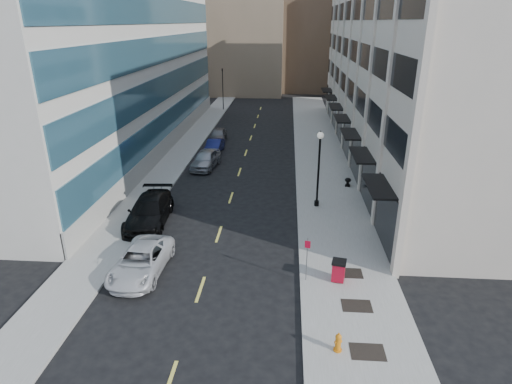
# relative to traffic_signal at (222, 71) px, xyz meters

# --- Properties ---
(ground) EXTENTS (160.00, 160.00, 0.00)m
(ground) POSITION_rel_traffic_signal_xyz_m (5.50, -48.00, -5.72)
(ground) COLOR black
(ground) RESTS_ON ground
(sidewalk_right) EXTENTS (5.00, 80.00, 0.15)m
(sidewalk_right) POSITION_rel_traffic_signal_xyz_m (13.00, -28.00, -5.64)
(sidewalk_right) COLOR gray
(sidewalk_right) RESTS_ON ground
(sidewalk_left) EXTENTS (3.00, 80.00, 0.15)m
(sidewalk_left) POSITION_rel_traffic_signal_xyz_m (-1.00, -28.00, -5.64)
(sidewalk_left) COLOR gray
(sidewalk_left) RESTS_ON ground
(building_right) EXTENTS (15.30, 46.50, 18.25)m
(building_right) POSITION_rel_traffic_signal_xyz_m (22.44, -21.01, 3.28)
(building_right) COLOR #B2A897
(building_right) RESTS_ON ground
(building_left) EXTENTS (16.14, 46.00, 20.00)m
(building_left) POSITION_rel_traffic_signal_xyz_m (-10.45, -21.00, 4.27)
(building_left) COLOR beige
(building_left) RESTS_ON ground
(skyline_tan_near) EXTENTS (14.00, 18.00, 28.00)m
(skyline_tan_near) POSITION_rel_traffic_signal_xyz_m (1.50, 20.00, 8.28)
(skyline_tan_near) COLOR #7D6851
(skyline_tan_near) RESTS_ON ground
(skyline_tan_far) EXTENTS (12.00, 14.00, 22.00)m
(skyline_tan_far) POSITION_rel_traffic_signal_xyz_m (-8.50, 30.00, 5.28)
(skyline_tan_far) COLOR #7D6851
(skyline_tan_far) RESTS_ON ground
(skyline_stone) EXTENTS (10.00, 14.00, 20.00)m
(skyline_stone) POSITION_rel_traffic_signal_xyz_m (23.50, 18.00, 4.28)
(skyline_stone) COLOR #B2A897
(skyline_stone) RESTS_ON ground
(grate_near) EXTENTS (1.40, 1.00, 0.01)m
(grate_near) POSITION_rel_traffic_signal_xyz_m (13.10, -50.00, -5.56)
(grate_near) COLOR black
(grate_near) RESTS_ON sidewalk_right
(grate_mid) EXTENTS (1.40, 1.00, 0.01)m
(grate_mid) POSITION_rel_traffic_signal_xyz_m (13.10, -47.00, -5.56)
(grate_mid) COLOR black
(grate_mid) RESTS_ON sidewalk_right
(grate_far) EXTENTS (1.40, 1.00, 0.01)m
(grate_far) POSITION_rel_traffic_signal_xyz_m (13.10, -44.20, -5.56)
(grate_far) COLOR black
(grate_far) RESTS_ON sidewalk_right
(road_centerline) EXTENTS (0.15, 68.20, 0.01)m
(road_centerline) POSITION_rel_traffic_signal_xyz_m (5.50, -31.00, -5.71)
(road_centerline) COLOR #D8CC4C
(road_centerline) RESTS_ON ground
(traffic_signal) EXTENTS (0.66, 0.66, 6.98)m
(traffic_signal) POSITION_rel_traffic_signal_xyz_m (0.00, 0.00, 0.00)
(traffic_signal) COLOR black
(traffic_signal) RESTS_ON ground
(car_white_van) EXTENTS (2.56, 5.26, 1.44)m
(car_white_van) POSITION_rel_traffic_signal_xyz_m (2.11, -44.72, -5.00)
(car_white_van) COLOR silver
(car_white_van) RESTS_ON ground
(car_black_pickup) EXTENTS (2.85, 6.19, 1.75)m
(car_black_pickup) POSITION_rel_traffic_signal_xyz_m (0.70, -38.76, -4.84)
(car_black_pickup) COLOR black
(car_black_pickup) RESTS_ON ground
(car_silver_sedan) EXTENTS (2.49, 4.99, 1.64)m
(car_silver_sedan) POSITION_rel_traffic_signal_xyz_m (2.30, -27.00, -4.90)
(car_silver_sedan) COLOR gray
(car_silver_sedan) RESTS_ON ground
(car_blue_sedan) EXTENTS (1.60, 4.14, 1.34)m
(car_blue_sedan) POSITION_rel_traffic_signal_xyz_m (2.30, -22.21, -5.05)
(car_blue_sedan) COLOR #15194F
(car_blue_sedan) RESTS_ON ground
(car_grey_sedan) EXTENTS (1.85, 4.25, 1.43)m
(car_grey_sedan) POSITION_rel_traffic_signal_xyz_m (2.02, -17.72, -5.00)
(car_grey_sedan) COLOR slate
(car_grey_sedan) RESTS_ON ground
(fire_hydrant) EXTENTS (0.35, 0.35, 0.85)m
(fire_hydrant) POSITION_rel_traffic_signal_xyz_m (11.90, -50.00, -5.15)
(fire_hydrant) COLOR orange
(fire_hydrant) RESTS_ON sidewalk_right
(trash_bin) EXTENTS (0.84, 0.86, 1.15)m
(trash_bin) POSITION_rel_traffic_signal_xyz_m (12.43, -44.92, -4.95)
(trash_bin) COLOR #A20A1F
(trash_bin) RESTS_ON sidewalk_right
(lamppost) EXTENTS (0.46, 0.46, 5.54)m
(lamppost) POSITION_rel_traffic_signal_xyz_m (11.90, -35.37, -2.31)
(lamppost) COLOR black
(lamppost) RESTS_ON sidewalk_right
(sign_post) EXTENTS (0.28, 0.10, 2.43)m
(sign_post) POSITION_rel_traffic_signal_xyz_m (10.80, -45.01, -4.01)
(sign_post) COLOR slate
(sign_post) RESTS_ON sidewalk_right
(urn_planter) EXTENTS (0.51, 0.51, 0.70)m
(urn_planter) POSITION_rel_traffic_signal_xyz_m (14.63, -31.25, -5.14)
(urn_planter) COLOR black
(urn_planter) RESTS_ON sidewalk_right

